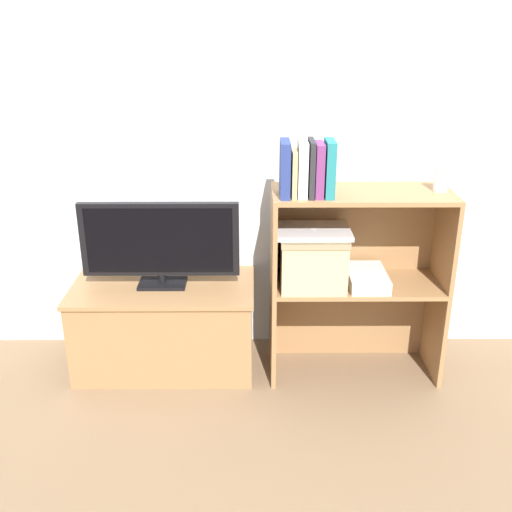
% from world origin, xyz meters
% --- Properties ---
extents(ground_plane, '(16.00, 16.00, 0.00)m').
position_xyz_m(ground_plane, '(0.00, 0.00, 0.00)').
color(ground_plane, brown).
extents(wall_back, '(10.00, 0.05, 2.40)m').
position_xyz_m(wall_back, '(0.00, 0.48, 1.20)').
color(wall_back, silver).
rests_on(wall_back, ground_plane).
extents(tv_stand, '(0.85, 0.47, 0.43)m').
position_xyz_m(tv_stand, '(-0.44, 0.22, 0.21)').
color(tv_stand, olive).
rests_on(tv_stand, ground_plane).
extents(tv, '(0.72, 0.14, 0.40)m').
position_xyz_m(tv, '(-0.44, 0.22, 0.64)').
color(tv, black).
rests_on(tv, tv_stand).
extents(bookshelf_lower_tier, '(0.78, 0.33, 0.47)m').
position_xyz_m(bookshelf_lower_tier, '(0.46, 0.23, 0.30)').
color(bookshelf_lower_tier, olive).
rests_on(bookshelf_lower_tier, ground_plane).
extents(bookshelf_upper_tier, '(0.78, 0.33, 0.43)m').
position_xyz_m(bookshelf_upper_tier, '(0.46, 0.23, 0.74)').
color(bookshelf_upper_tier, olive).
rests_on(bookshelf_upper_tier, bookshelf_lower_tier).
extents(book_navy, '(0.04, 0.16, 0.23)m').
position_xyz_m(book_navy, '(0.12, 0.10, 1.01)').
color(book_navy, navy).
rests_on(book_navy, bookshelf_upper_tier).
extents(book_tan, '(0.02, 0.15, 0.20)m').
position_xyz_m(book_tan, '(0.16, 0.10, 0.99)').
color(book_tan, tan).
rests_on(book_tan, bookshelf_upper_tier).
extents(book_ivory, '(0.04, 0.13, 0.23)m').
position_xyz_m(book_ivory, '(0.19, 0.10, 1.01)').
color(book_ivory, silver).
rests_on(book_ivory, bookshelf_upper_tier).
extents(book_charcoal, '(0.02, 0.15, 0.24)m').
position_xyz_m(book_charcoal, '(0.23, 0.10, 1.01)').
color(book_charcoal, '#232328').
rests_on(book_charcoal, bookshelf_upper_tier).
extents(book_plum, '(0.04, 0.14, 0.22)m').
position_xyz_m(book_plum, '(0.26, 0.10, 1.01)').
color(book_plum, '#6B2D66').
rests_on(book_plum, bookshelf_upper_tier).
extents(book_teal, '(0.04, 0.15, 0.23)m').
position_xyz_m(book_teal, '(0.30, 0.10, 1.01)').
color(book_teal, '#1E7075').
rests_on(book_teal, bookshelf_upper_tier).
extents(baby_monitor, '(0.05, 0.04, 0.14)m').
position_xyz_m(baby_monitor, '(0.79, 0.17, 0.95)').
color(baby_monitor, white).
rests_on(baby_monitor, bookshelf_upper_tier).
extents(storage_basket_left, '(0.29, 0.30, 0.24)m').
position_xyz_m(storage_basket_left, '(0.25, 0.15, 0.60)').
color(storage_basket_left, tan).
rests_on(storage_basket_left, bookshelf_lower_tier).
extents(laptop, '(0.33, 0.24, 0.02)m').
position_xyz_m(laptop, '(0.25, 0.15, 0.72)').
color(laptop, '#BCBCC1').
rests_on(laptop, storage_basket_left).
extents(magazine_stack, '(0.17, 0.27, 0.06)m').
position_xyz_m(magazine_stack, '(0.50, 0.14, 0.50)').
color(magazine_stack, silver).
rests_on(magazine_stack, bookshelf_lower_tier).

